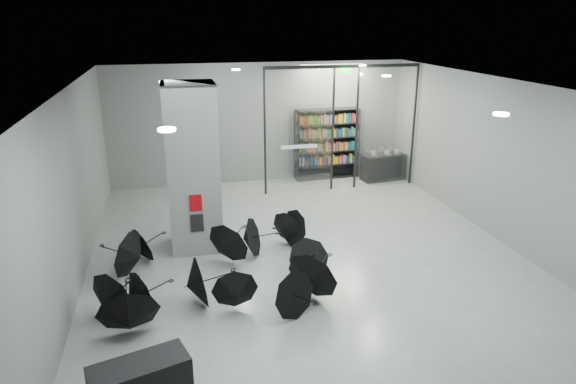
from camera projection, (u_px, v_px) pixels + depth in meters
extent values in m
plane|color=gray|center=(316.00, 271.00, 11.49)|extent=(14.00, 14.00, 0.00)
cube|color=gray|center=(320.00, 91.00, 10.20)|extent=(10.00, 14.00, 0.02)
cube|color=slate|center=(259.00, 123.00, 17.30)|extent=(10.00, 0.02, 4.00)
cube|color=slate|center=(65.00, 205.00, 9.77)|extent=(0.02, 14.00, 4.00)
cube|color=slate|center=(525.00, 171.00, 11.92)|extent=(0.02, 14.00, 4.00)
cube|color=slate|center=(193.00, 168.00, 12.15)|extent=(1.20, 1.20, 4.00)
cube|color=#A50A07|center=(196.00, 203.00, 11.79)|extent=(0.28, 0.04, 0.38)
cube|color=black|center=(197.00, 223.00, 11.95)|extent=(0.30, 0.03, 0.42)
cube|color=#0CE533|center=(346.00, 71.00, 15.66)|extent=(0.30, 0.06, 0.15)
cube|color=silver|center=(299.00, 131.00, 16.13)|extent=(2.20, 0.02, 3.95)
cube|color=silver|center=(385.00, 127.00, 16.76)|extent=(2.00, 0.02, 3.95)
cube|color=black|center=(265.00, 133.00, 15.89)|extent=(0.06, 0.06, 4.00)
cube|color=black|center=(333.00, 129.00, 16.37)|extent=(0.06, 0.06, 4.00)
cube|color=black|center=(356.00, 128.00, 16.54)|extent=(0.06, 0.06, 4.00)
cube|color=black|center=(414.00, 125.00, 16.97)|extent=(0.06, 0.06, 4.00)
cube|color=black|center=(344.00, 66.00, 15.81)|extent=(5.00, 0.08, 0.10)
cube|color=black|center=(140.00, 376.00, 7.77)|extent=(1.59, 1.04, 0.47)
cube|color=black|center=(383.00, 167.00, 17.85)|extent=(1.58, 0.81, 0.91)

